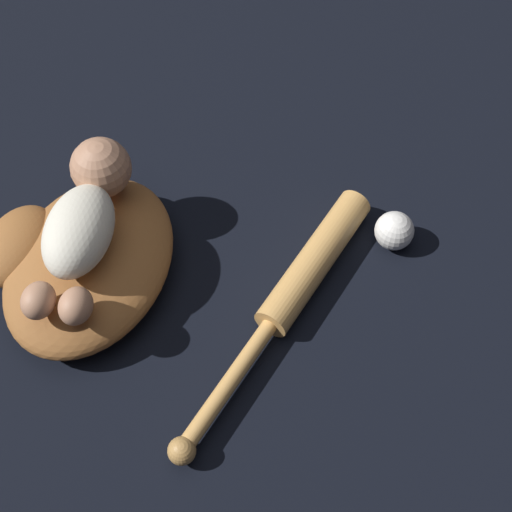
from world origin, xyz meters
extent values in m
plane|color=black|center=(0.00, 0.00, 0.00)|extent=(6.00, 6.00, 0.00)
ellipsoid|color=#935B2D|center=(-0.04, -0.03, 0.05)|extent=(0.43, 0.38, 0.09)
ellipsoid|color=#935B2D|center=(0.01, 0.08, 0.05)|extent=(0.20, 0.17, 0.09)
ellipsoid|color=silver|center=(-0.04, -0.03, 0.14)|extent=(0.20, 0.15, 0.09)
sphere|color=tan|center=(0.08, -0.07, 0.14)|extent=(0.10, 0.10, 0.10)
ellipsoid|color=tan|center=(-0.14, 0.03, 0.12)|extent=(0.07, 0.07, 0.05)
ellipsoid|color=tan|center=(-0.16, -0.03, 0.12)|extent=(0.07, 0.07, 0.05)
cylinder|color=tan|center=(-0.06, -0.41, 0.03)|extent=(0.27, 0.23, 0.06)
cylinder|color=tan|center=(-0.27, -0.24, 0.03)|extent=(0.20, 0.17, 0.03)
sphere|color=#B68649|center=(-0.36, -0.16, 0.03)|extent=(0.04, 0.04, 0.04)
sphere|color=white|center=(-0.02, -0.55, 0.03)|extent=(0.07, 0.07, 0.07)
camera|label=1|loc=(-0.71, -0.23, 1.03)|focal=50.00mm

